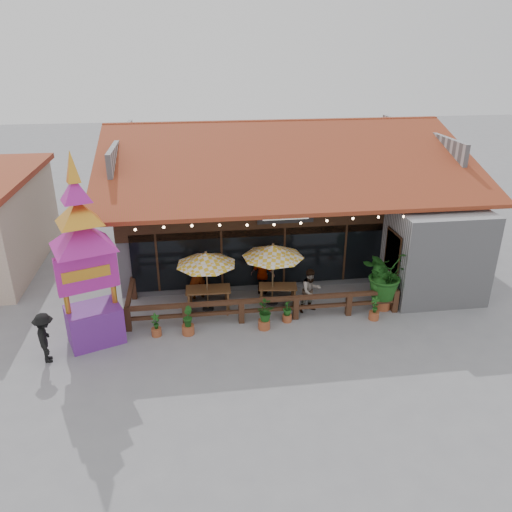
{
  "coord_description": "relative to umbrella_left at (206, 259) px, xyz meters",
  "views": [
    {
      "loc": [
        -4.12,
        -16.1,
        9.39
      ],
      "look_at": [
        -1.69,
        1.5,
        1.72
      ],
      "focal_mm": 35.0,
      "sensor_mm": 36.0,
      "label": 1
    }
  ],
  "objects": [
    {
      "name": "planter_b",
      "position": [
        -0.77,
        -1.65,
        -1.61
      ],
      "size": [
        0.43,
        0.44,
        1.05
      ],
      "color": "brown",
      "rests_on": "ground"
    },
    {
      "name": "planter_d",
      "position": [
        2.8,
        -1.29,
        -1.68
      ],
      "size": [
        0.42,
        0.42,
        0.84
      ],
      "color": "brown",
      "rests_on": "ground"
    },
    {
      "name": "umbrella_left",
      "position": [
        0.0,
        0.0,
        0.0
      ],
      "size": [
        2.78,
        2.78,
        2.4
      ],
      "color": "brown",
      "rests_on": "ground"
    },
    {
      "name": "restaurant_building",
      "position": [
        3.91,
        5.97,
        0.12
      ],
      "size": [
        15.5,
        14.73,
        6.09
      ],
      "color": "#A4A3A8",
      "rests_on": "ground"
    },
    {
      "name": "picnic_table_left",
      "position": [
        0.03,
        0.13,
        -1.54
      ],
      "size": [
        1.74,
        1.51,
        0.81
      ],
      "color": "brown",
      "rests_on": "ground"
    },
    {
      "name": "thai_sign_tower",
      "position": [
        -3.86,
        -1.66,
        1.6
      ],
      "size": [
        3.33,
        3.33,
        6.99
      ],
      "color": "#652588",
      "rests_on": "ground"
    },
    {
      "name": "diner_a",
      "position": [
        -0.36,
        1.01,
        -1.13
      ],
      "size": [
        0.81,
        0.67,
        1.91
      ],
      "primitive_type": "imported",
      "rotation": [
        0.0,
        0.0,
        3.5
      ],
      "color": "#331F10",
      "rests_on": "ground"
    },
    {
      "name": "diner_b",
      "position": [
        3.8,
        -0.66,
        -1.23
      ],
      "size": [
        1.0,
        0.88,
        1.72
      ],
      "primitive_type": "imported",
      "rotation": [
        0.0,
        0.0,
        0.33
      ],
      "color": "#331F10",
      "rests_on": "ground"
    },
    {
      "name": "diner_c",
      "position": [
        2.26,
        1.0,
        -1.26
      ],
      "size": [
        1.05,
        0.74,
        1.66
      ],
      "primitive_type": "imported",
      "rotation": [
        0.0,
        0.0,
        2.76
      ],
      "color": "#331F10",
      "rests_on": "ground"
    },
    {
      "name": "picnic_table_right",
      "position": [
        2.72,
        0.2,
        -1.61
      ],
      "size": [
        1.63,
        1.45,
        0.7
      ],
      "color": "brown",
      "rests_on": "ground"
    },
    {
      "name": "umbrella_right",
      "position": [
        2.5,
        0.15,
        0.1
      ],
      "size": [
        2.86,
        2.86,
        2.51
      ],
      "color": "brown",
      "rests_on": "ground"
    },
    {
      "name": "planter_c",
      "position": [
        1.9,
        -1.67,
        -1.51
      ],
      "size": [
        0.81,
        0.83,
        1.04
      ],
      "color": "brown",
      "rests_on": "ground"
    },
    {
      "name": "planter_a",
      "position": [
        -1.86,
        -1.61,
        -1.73
      ],
      "size": [
        0.36,
        0.35,
        0.85
      ],
      "color": "brown",
      "rests_on": "ground"
    },
    {
      "name": "ground",
      "position": [
        3.65,
        -0.64,
        -2.09
      ],
      "size": [
        100.0,
        100.0,
        0.0
      ],
      "primitive_type": "plane",
      "color": "gray",
      "rests_on": "ground"
    },
    {
      "name": "tropical_plant",
      "position": [
        6.6,
        -0.81,
        -0.68
      ],
      "size": [
        2.33,
        2.25,
        2.46
      ],
      "color": "brown",
      "rests_on": "ground"
    },
    {
      "name": "planter_e",
      "position": [
        5.98,
        -1.58,
        -1.7
      ],
      "size": [
        0.39,
        0.38,
        0.91
      ],
      "color": "brown",
      "rests_on": "ground"
    },
    {
      "name": "pedestrian",
      "position": [
        -5.19,
        -2.63,
        -1.24
      ],
      "size": [
        0.86,
        1.21,
        1.69
      ],
      "primitive_type": "imported",
      "rotation": [
        0.0,
        0.0,
        1.81
      ],
      "color": "black",
      "rests_on": "ground"
    },
    {
      "name": "patio_railing",
      "position": [
        1.4,
        -0.9,
        -1.47
      ],
      "size": [
        10.0,
        2.6,
        0.92
      ],
      "color": "#462919",
      "rests_on": "ground"
    }
  ]
}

